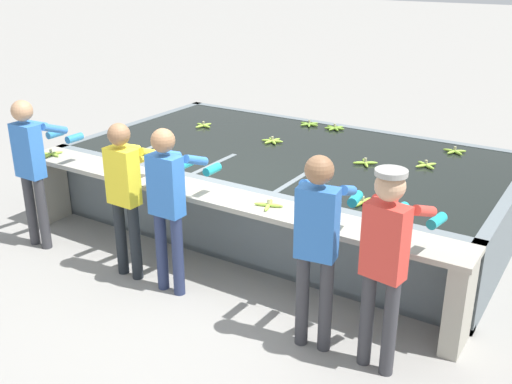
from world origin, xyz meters
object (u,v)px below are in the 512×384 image
banana_bunch_floating_2 (272,141)px  banana_bunch_floating_4 (455,151)px  worker_1 (126,187)px  worker_3 (318,236)px  banana_bunch_floating_7 (309,124)px  banana_bunch_ledge_0 (269,205)px  banana_bunch_floating_5 (365,163)px  banana_bunch_floating_8 (162,140)px  banana_bunch_ledge_1 (51,154)px  worker_4 (386,252)px  banana_bunch_floating_6 (203,125)px  banana_bunch_floating_0 (426,165)px  knife_0 (174,184)px  worker_0 (32,161)px  worker_2 (169,197)px  banana_bunch_floating_1 (335,128)px  banana_bunch_floating_3 (363,202)px

banana_bunch_floating_2 → banana_bunch_floating_4: same height
worker_1 → worker_3: size_ratio=0.96×
banana_bunch_floating_7 → banana_bunch_ledge_0: (1.02, -2.77, 0.00)m
banana_bunch_floating_5 → banana_bunch_floating_8: (-2.51, -0.54, 0.00)m
banana_bunch_floating_7 → banana_bunch_ledge_0: 2.95m
banana_bunch_floating_5 → banana_bunch_ledge_1: bearing=-152.7°
worker_4 → banana_bunch_floating_6: bearing=144.9°
banana_bunch_floating_0 → banana_bunch_floating_5: same height
banana_bunch_floating_0 → knife_0: size_ratio=0.76×
worker_0 → worker_4: (4.00, -0.03, 0.01)m
worker_0 → worker_2: size_ratio=1.02×
worker_3 → banana_bunch_ledge_0: worker_3 is taller
banana_bunch_floating_0 → banana_bunch_floating_5: bearing=-154.6°
worker_0 → banana_bunch_floating_4: size_ratio=6.00×
worker_0 → banana_bunch_floating_2: bearing=55.6°
banana_bunch_floating_4 → banana_bunch_ledge_0: size_ratio=1.00×
worker_4 → banana_bunch_ledge_1: bearing=173.0°
worker_4 → banana_bunch_floating_0: 2.53m
knife_0 → banana_bunch_floating_0: bearing=44.3°
worker_2 → worker_3: worker_3 is taller
worker_2 → banana_bunch_floating_6: 2.85m
banana_bunch_floating_1 → worker_0: bearing=-121.2°
knife_0 → worker_4: bearing=-12.2°
worker_2 → banana_bunch_floating_0: 2.94m
worker_1 → banana_bunch_floating_2: (0.28, 2.31, -0.07)m
worker_1 → banana_bunch_floating_6: worker_1 is taller
banana_bunch_floating_4 → banana_bunch_floating_8: same height
banana_bunch_floating_6 → banana_bunch_floating_7: 1.46m
worker_3 → banana_bunch_floating_7: 3.81m
worker_0 → worker_1: (1.33, 0.04, -0.05)m
banana_bunch_ledge_1 → knife_0: bearing=0.1°
banana_bunch_floating_7 → banana_bunch_ledge_1: 3.41m
banana_bunch_floating_5 → banana_bunch_floating_0: bearing=25.4°
banana_bunch_ledge_1 → banana_bunch_floating_2: bearing=43.9°
worker_0 → banana_bunch_floating_5: 3.64m
banana_bunch_floating_0 → banana_bunch_floating_6: 3.10m
banana_bunch_floating_5 → banana_bunch_ledge_1: size_ratio=0.93×
banana_bunch_floating_7 → banana_bunch_ledge_1: size_ratio=1.02×
banana_bunch_floating_6 → banana_bunch_floating_3: bearing=-25.6°
worker_4 → banana_bunch_ledge_0: worker_4 is taller
banana_bunch_floating_1 → banana_bunch_ledge_1: size_ratio=1.01×
worker_2 → banana_bunch_floating_7: size_ratio=5.79×
banana_bunch_floating_0 → banana_bunch_floating_4: 0.70m
banana_bunch_floating_5 → knife_0: 2.17m
banana_bunch_floating_7 → banana_bunch_floating_3: bearing=-52.3°
worker_1 → worker_2: 0.55m
worker_3 → banana_bunch_floating_3: size_ratio=5.93×
banana_bunch_ledge_0 → worker_3: bearing=-35.8°
banana_bunch_floating_6 → banana_bunch_floating_8: size_ratio=1.00×
banana_bunch_floating_2 → banana_bunch_ledge_1: 2.66m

